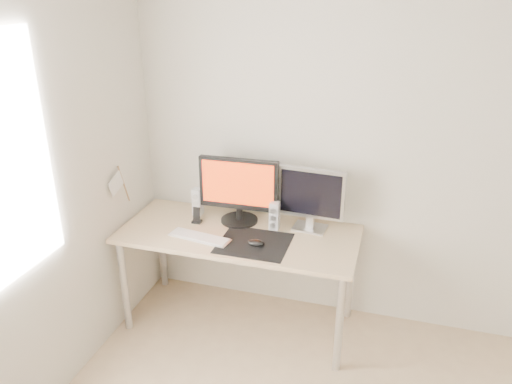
{
  "coord_description": "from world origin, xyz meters",
  "views": [
    {
      "loc": [
        0.03,
        -1.45,
        2.28
      ],
      "look_at": [
        -0.83,
        1.44,
        1.01
      ],
      "focal_mm": 35.0,
      "sensor_mm": 36.0,
      "label": 1
    }
  ],
  "objects_px": {
    "phone_dock": "(197,218)",
    "mouse": "(256,243)",
    "main_monitor": "(239,188)",
    "speaker_left": "(198,202)",
    "speaker_right": "(275,216)",
    "desk": "(239,242)",
    "keyboard": "(200,237)",
    "second_monitor": "(311,196)"
  },
  "relations": [
    {
      "from": "desk",
      "to": "main_monitor",
      "type": "xyz_separation_m",
      "value": [
        -0.05,
        0.15,
        0.33
      ]
    },
    {
      "from": "desk",
      "to": "speaker_left",
      "type": "xyz_separation_m",
      "value": [
        -0.37,
        0.19,
        0.18
      ]
    },
    {
      "from": "mouse",
      "to": "phone_dock",
      "type": "bearing_deg",
      "value": 157.12
    },
    {
      "from": "mouse",
      "to": "phone_dock",
      "type": "height_order",
      "value": "phone_dock"
    },
    {
      "from": "main_monitor",
      "to": "phone_dock",
      "type": "relative_size",
      "value": 4.8
    },
    {
      "from": "mouse",
      "to": "speaker_right",
      "type": "height_order",
      "value": "speaker_right"
    },
    {
      "from": "second_monitor",
      "to": "desk",
      "type": "bearing_deg",
      "value": -157.54
    },
    {
      "from": "desk",
      "to": "speaker_left",
      "type": "relative_size",
      "value": 8.15
    },
    {
      "from": "desk",
      "to": "speaker_right",
      "type": "relative_size",
      "value": 8.15
    },
    {
      "from": "desk",
      "to": "phone_dock",
      "type": "distance_m",
      "value": 0.35
    },
    {
      "from": "main_monitor",
      "to": "speaker_right",
      "type": "height_order",
      "value": "main_monitor"
    },
    {
      "from": "speaker_right",
      "to": "phone_dock",
      "type": "relative_size",
      "value": 1.71
    },
    {
      "from": "desk",
      "to": "phone_dock",
      "type": "height_order",
      "value": "phone_dock"
    },
    {
      "from": "main_monitor",
      "to": "speaker_left",
      "type": "distance_m",
      "value": 0.36
    },
    {
      "from": "mouse",
      "to": "desk",
      "type": "height_order",
      "value": "mouse"
    },
    {
      "from": "speaker_right",
      "to": "keyboard",
      "type": "distance_m",
      "value": 0.52
    },
    {
      "from": "mouse",
      "to": "second_monitor",
      "type": "distance_m",
      "value": 0.49
    },
    {
      "from": "speaker_right",
      "to": "keyboard",
      "type": "bearing_deg",
      "value": -148.26
    },
    {
      "from": "keyboard",
      "to": "phone_dock",
      "type": "xyz_separation_m",
      "value": [
        -0.11,
        0.21,
        0.03
      ]
    },
    {
      "from": "phone_dock",
      "to": "main_monitor",
      "type": "bearing_deg",
      "value": 19.18
    },
    {
      "from": "speaker_right",
      "to": "second_monitor",
      "type": "bearing_deg",
      "value": 16.76
    },
    {
      "from": "mouse",
      "to": "desk",
      "type": "xyz_separation_m",
      "value": [
        -0.16,
        0.15,
        -0.1
      ]
    },
    {
      "from": "second_monitor",
      "to": "speaker_left",
      "type": "height_order",
      "value": "second_monitor"
    },
    {
      "from": "second_monitor",
      "to": "phone_dock",
      "type": "xyz_separation_m",
      "value": [
        -0.78,
        -0.13,
        -0.21
      ]
    },
    {
      "from": "desk",
      "to": "second_monitor",
      "type": "xyz_separation_m",
      "value": [
        0.45,
        0.19,
        0.32
      ]
    },
    {
      "from": "speaker_right",
      "to": "main_monitor",
      "type": "bearing_deg",
      "value": 172.0
    },
    {
      "from": "second_monitor",
      "to": "speaker_right",
      "type": "bearing_deg",
      "value": -163.24
    },
    {
      "from": "speaker_left",
      "to": "desk",
      "type": "bearing_deg",
      "value": -26.59
    },
    {
      "from": "second_monitor",
      "to": "phone_dock",
      "type": "distance_m",
      "value": 0.81
    },
    {
      "from": "desk",
      "to": "keyboard",
      "type": "relative_size",
      "value": 3.69
    },
    {
      "from": "desk",
      "to": "mouse",
      "type": "bearing_deg",
      "value": -42.55
    },
    {
      "from": "keyboard",
      "to": "second_monitor",
      "type": "bearing_deg",
      "value": 26.96
    },
    {
      "from": "keyboard",
      "to": "phone_dock",
      "type": "height_order",
      "value": "phone_dock"
    },
    {
      "from": "desk",
      "to": "phone_dock",
      "type": "relative_size",
      "value": 13.94
    },
    {
      "from": "desk",
      "to": "phone_dock",
      "type": "bearing_deg",
      "value": 170.23
    },
    {
      "from": "main_monitor",
      "to": "speaker_left",
      "type": "xyz_separation_m",
      "value": [
        -0.32,
        0.03,
        -0.16
      ]
    },
    {
      "from": "keyboard",
      "to": "desk",
      "type": "bearing_deg",
      "value": 35.15
    },
    {
      "from": "desk",
      "to": "speaker_left",
      "type": "distance_m",
      "value": 0.45
    },
    {
      "from": "desk",
      "to": "second_monitor",
      "type": "height_order",
      "value": "second_monitor"
    },
    {
      "from": "desk",
      "to": "main_monitor",
      "type": "bearing_deg",
      "value": 107.21
    },
    {
      "from": "main_monitor",
      "to": "second_monitor",
      "type": "distance_m",
      "value": 0.5
    },
    {
      "from": "phone_dock",
      "to": "mouse",
      "type": "bearing_deg",
      "value": -22.88
    }
  ]
}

